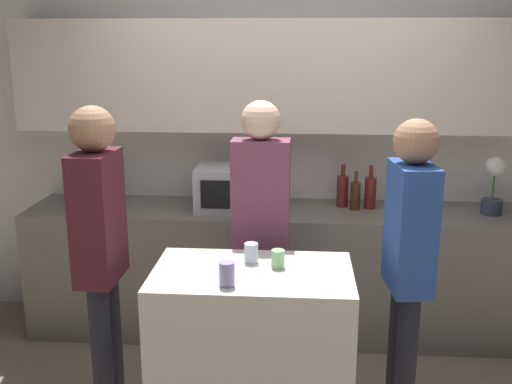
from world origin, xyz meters
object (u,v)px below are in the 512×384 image
toaster (94,193)px  cup_2 (251,253)px  potted_plant (494,186)px  bottle_1 (355,195)px  person_right (409,253)px  cup_1 (227,274)px  bottle_2 (370,192)px  microwave (234,188)px  cup_0 (278,259)px  person_left (261,217)px  bottle_0 (342,190)px  person_center (100,242)px

toaster → cup_2: size_ratio=2.48×
potted_plant → bottle_1: (-0.91, 0.04, -0.09)m
cup_2 → person_right: person_right is taller
cup_1 → bottle_2: bearing=60.1°
microwave → cup_0: size_ratio=5.54×
person_left → person_right: 0.93m
microwave → cup_1: size_ratio=4.34×
bottle_0 → microwave: bearing=-171.2°
person_left → person_right: bearing=148.3°
bottle_1 → person_center: bearing=-139.7°
cup_1 → microwave: bearing=94.7°
bottle_0 → person_right: person_right is taller
cup_2 → person_right: bearing=-3.0°
cup_0 → person_right: person_right is taller
cup_1 → cup_2: size_ratio=1.14×
toaster → person_center: person_center is taller
potted_plant → person_center: size_ratio=0.22×
person_center → cup_1: bearing=73.9°
potted_plant → cup_1: bearing=-140.1°
person_right → bottle_0: bearing=6.3°
potted_plant → bottle_2: potted_plant is taller
cup_0 → cup_2: cup_2 is taller
toaster → potted_plant: size_ratio=0.66×
cup_2 → toaster: bearing=138.8°
toaster → bottle_2: 1.95m
toaster → bottle_0: size_ratio=0.86×
cup_0 → person_left: 0.53m
bottle_2 → cup_2: size_ratio=2.92×
bottle_1 → cup_2: bearing=-120.2°
person_right → microwave: bearing=37.1°
bottle_2 → person_center: (-1.52, -1.24, 0.02)m
microwave → bottle_2: size_ratio=1.70×
microwave → cup_0: (0.35, -1.11, -0.09)m
cup_1 → cup_2: 0.33m
bottle_0 → bottle_1: size_ratio=1.12×
microwave → bottle_1: size_ratio=1.91×
toaster → potted_plant: potted_plant is taller
cup_2 → person_center: size_ratio=0.06×
microwave → potted_plant: (1.75, 0.00, 0.05)m
microwave → toaster: bearing=179.9°
microwave → cup_2: bearing=-79.1°
bottle_0 → toaster: bearing=-176.2°
cup_1 → person_left: size_ratio=0.07×
microwave → person_right: bearing=-47.3°
person_center → microwave: bearing=154.9°
bottle_1 → microwave: bearing=-177.2°
cup_0 → cup_2: size_ratio=0.89×
bottle_1 → person_left: 0.89m
bottle_0 → cup_1: bearing=-113.4°
bottle_0 → bottle_2: size_ratio=0.99×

